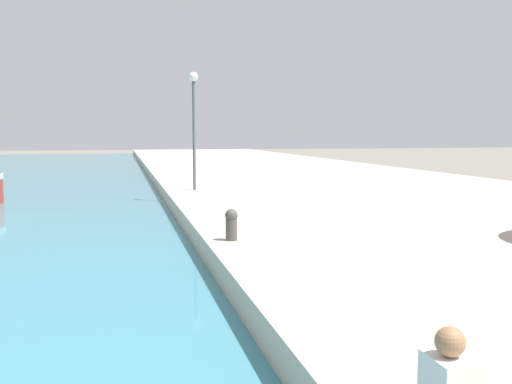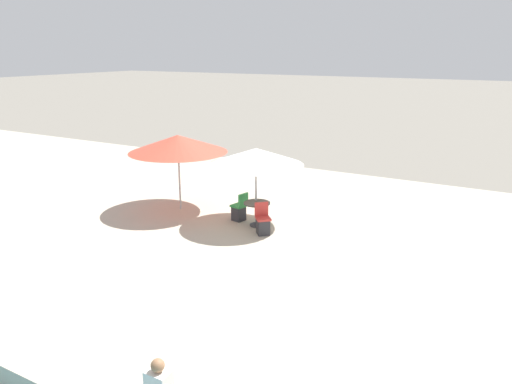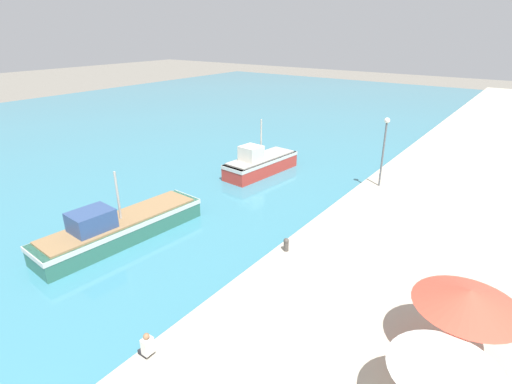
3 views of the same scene
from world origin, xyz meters
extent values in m
cylinder|color=#B7B7B7|center=(8.42, 8.89, 1.53)|extent=(0.06, 0.06, 2.00)
cone|color=white|center=(8.42, 8.89, 2.63)|extent=(2.87, 2.87, 0.50)
cylinder|color=#B7B7B7|center=(8.40, 11.80, 1.58)|extent=(0.06, 0.06, 2.09)
cone|color=#E04C38|center=(8.40, 11.80, 2.76)|extent=(3.23, 3.23, 0.56)
cylinder|color=#333338|center=(8.23, 8.75, 0.55)|extent=(0.44, 0.44, 0.04)
cylinder|color=#333338|center=(8.23, 8.75, 0.88)|extent=(0.08, 0.08, 0.70)
cylinder|color=#4C4742|center=(8.23, 8.75, 1.25)|extent=(0.80, 0.80, 0.04)
cube|color=#2D2D33|center=(7.69, 8.23, 0.76)|extent=(0.48, 0.48, 0.45)
cube|color=red|center=(7.69, 8.23, 1.01)|extent=(0.57, 0.57, 0.06)
cube|color=red|center=(7.83, 8.37, 1.24)|extent=(0.32, 0.33, 0.40)
cube|color=#2D2D33|center=(8.37, 9.49, 0.76)|extent=(0.40, 0.40, 0.45)
cube|color=#2D8E42|center=(8.37, 9.49, 1.01)|extent=(0.47, 0.47, 0.06)
cube|color=#2D8E42|center=(8.34, 9.29, 1.24)|extent=(0.40, 0.13, 0.40)
sphere|color=#9E704C|center=(0.45, 5.96, 1.36)|extent=(0.20, 0.20, 0.20)
camera|label=1|loc=(-1.64, 2.71, 2.73)|focal=40.00mm
camera|label=2|loc=(-4.20, 1.69, 5.71)|focal=35.00mm
camera|label=3|loc=(8.98, 0.02, 10.31)|focal=28.00mm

